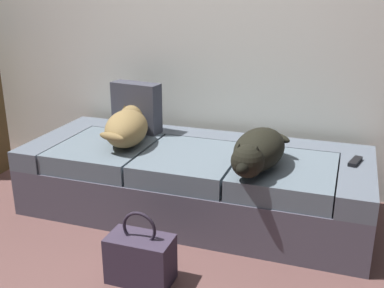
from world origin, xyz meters
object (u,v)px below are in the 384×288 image
at_px(couch, 195,180).
at_px(throw_pillow, 136,107).
at_px(dog_dark, 258,151).
at_px(handbag, 140,258).
at_px(tv_remote, 355,161).
at_px(dog_tan, 127,126).

distance_m(couch, throw_pillow, 0.67).
bearing_deg(couch, throw_pillow, 155.61).
distance_m(dog_dark, throw_pillow, 1.03).
height_order(throw_pillow, handbag, throw_pillow).
bearing_deg(handbag, throw_pillow, 115.63).
distance_m(couch, dog_dark, 0.57).
bearing_deg(throw_pillow, dog_dark, -24.52).
distance_m(couch, tv_remote, 0.98).
xyz_separation_m(couch, dog_tan, (-0.45, -0.02, 0.32)).
height_order(dog_tan, dog_dark, same).
xyz_separation_m(throw_pillow, handbag, (0.49, -1.03, -0.47)).
distance_m(dog_tan, dog_dark, 0.90).
bearing_deg(throw_pillow, handbag, -64.37).
bearing_deg(tv_remote, couch, -160.77).
relative_size(couch, dog_dark, 3.38).
bearing_deg(handbag, couch, 89.45).
height_order(couch, tv_remote, tv_remote).
bearing_deg(couch, tv_remote, 4.50).
bearing_deg(tv_remote, dog_tan, -161.53).
bearing_deg(couch, handbag, -90.55).
bearing_deg(handbag, dog_dark, 53.83).
distance_m(dog_tan, handbag, 0.99).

